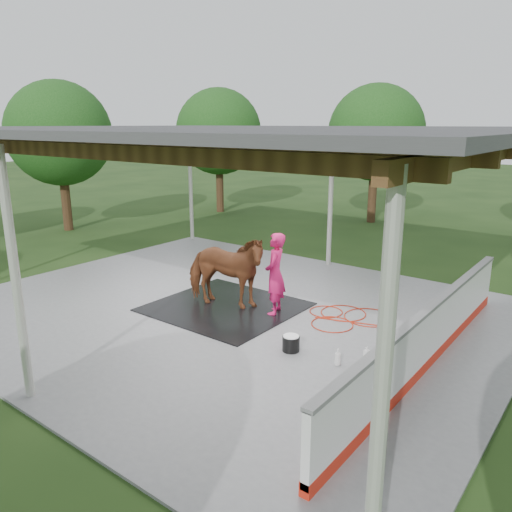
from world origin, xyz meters
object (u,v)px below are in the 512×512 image
Objects in this scene: dasher_board at (429,338)px; horse at (225,271)px; wash_bucket at (291,343)px; handler at (275,274)px.

horse is (-4.70, 0.09, 0.34)m from dasher_board.
wash_bucket is (-2.24, -0.90, -0.39)m from dasher_board.
handler is (-3.58, 0.48, 0.38)m from dasher_board.
wash_bucket is (2.47, -0.98, -0.73)m from horse.
dasher_board is at bearing -107.25° from horse.
dasher_board is at bearing 60.96° from handler.
horse is at bearing 178.96° from dasher_board.
dasher_board is at bearing 21.91° from wash_bucket.
horse is 2.76m from wash_bucket.
horse is 6.25× the size of wash_bucket.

